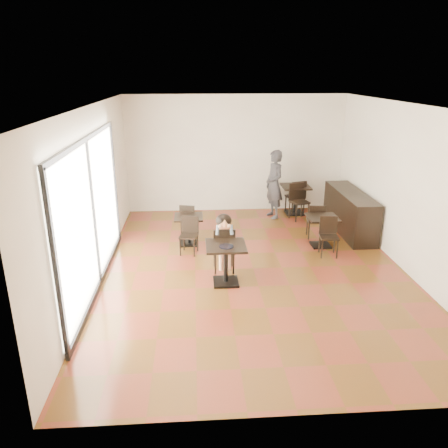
{
  "coord_description": "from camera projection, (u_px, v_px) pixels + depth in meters",
  "views": [
    {
      "loc": [
        -1.14,
        -7.97,
        3.78
      ],
      "look_at": [
        -0.6,
        -0.09,
        1.0
      ],
      "focal_mm": 35.0,
      "sensor_mm": 36.0,
      "label": 1
    }
  ],
  "objects": [
    {
      "name": "service_counter",
      "position": [
        350.0,
        212.0,
        10.71
      ],
      "size": [
        0.6,
        2.4,
        1.0
      ],
      "primitive_type": "cube",
      "color": "black",
      "rests_on": "floor"
    },
    {
      "name": "ceiling",
      "position": [
        257.0,
        105.0,
        7.76
      ],
      "size": [
        6.0,
        8.0,
        0.01
      ],
      "primitive_type": "cube",
      "color": "white",
      "rests_on": "floor"
    },
    {
      "name": "cafe_table_left",
      "position": [
        189.0,
        230.0,
        9.96
      ],
      "size": [
        0.77,
        0.77,
        0.67
      ],
      "primitive_type": null,
      "rotation": [
        0.0,
        0.0,
        -0.24
      ],
      "color": "black",
      "rests_on": "floor"
    },
    {
      "name": "child_table",
      "position": [
        226.0,
        264.0,
        8.1
      ],
      "size": [
        0.73,
        0.73,
        0.77
      ],
      "primitive_type": null,
      "color": "black",
      "rests_on": "floor"
    },
    {
      "name": "pizza_slice",
      "position": [
        225.0,
        226.0,
        8.23
      ],
      "size": [
        0.27,
        0.21,
        0.06
      ],
      "primitive_type": null,
      "color": "#E2D17F",
      "rests_on": "child"
    },
    {
      "name": "child",
      "position": [
        224.0,
        243.0,
        8.55
      ],
      "size": [
        0.42,
        0.59,
        1.17
      ],
      "primitive_type": null,
      "color": "slate",
      "rests_on": "child_chair"
    },
    {
      "name": "chair_mid_a",
      "position": [
        315.0,
        221.0,
        10.34
      ],
      "size": [
        0.42,
        0.42,
        0.84
      ],
      "primitive_type": null,
      "rotation": [
        0.0,
        0.0,
        3.03
      ],
      "color": "black",
      "rests_on": "floor"
    },
    {
      "name": "storefront_window",
      "position": [
        92.0,
        213.0,
        7.7
      ],
      "size": [
        0.04,
        4.5,
        2.6
      ],
      "primitive_type": "cube",
      "color": "white",
      "rests_on": "floor"
    },
    {
      "name": "floor",
      "position": [
        253.0,
        268.0,
        8.82
      ],
      "size": [
        6.0,
        8.0,
        0.01
      ],
      "primitive_type": "cube",
      "color": "maroon",
      "rests_on": "ground"
    },
    {
      "name": "wall_back",
      "position": [
        235.0,
        154.0,
        12.06
      ],
      "size": [
        6.0,
        0.01,
        3.2
      ],
      "primitive_type": "cube",
      "color": "white",
      "rests_on": "floor"
    },
    {
      "name": "wall_right",
      "position": [
        408.0,
        189.0,
        8.49
      ],
      "size": [
        0.01,
        8.0,
        3.2
      ],
      "primitive_type": "cube",
      "color": "white",
      "rests_on": "floor"
    },
    {
      "name": "cafe_table_mid",
      "position": [
        322.0,
        231.0,
        9.85
      ],
      "size": [
        0.73,
        0.73,
        0.7
      ],
      "primitive_type": null,
      "rotation": [
        0.0,
        0.0,
        -0.11
      ],
      "color": "black",
      "rests_on": "floor"
    },
    {
      "name": "chair_left_a",
      "position": [
        189.0,
        220.0,
        10.45
      ],
      "size": [
        0.44,
        0.44,
        0.81
      ],
      "primitive_type": null,
      "rotation": [
        0.0,
        0.0,
        2.9
      ],
      "color": "black",
      "rests_on": "floor"
    },
    {
      "name": "child_chair",
      "position": [
        224.0,
        249.0,
        8.59
      ],
      "size": [
        0.42,
        0.42,
        0.93
      ],
      "primitive_type": null,
      "rotation": [
        0.0,
        0.0,
        3.14
      ],
      "color": "black",
      "rests_on": "floor"
    },
    {
      "name": "wall_left",
      "position": [
        95.0,
        195.0,
        8.1
      ],
      "size": [
        0.01,
        8.0,
        3.2
      ],
      "primitive_type": "cube",
      "color": "white",
      "rests_on": "floor"
    },
    {
      "name": "plate",
      "position": [
        226.0,
        246.0,
        7.87
      ],
      "size": [
        0.26,
        0.26,
        0.02
      ],
      "primitive_type": "cylinder",
      "color": "black",
      "rests_on": "child_table"
    },
    {
      "name": "chair_back_a",
      "position": [
        295.0,
        197.0,
        12.06
      ],
      "size": [
        0.54,
        0.54,
        0.96
      ],
      "primitive_type": null,
      "rotation": [
        0.0,
        0.0,
        3.43
      ],
      "color": "black",
      "rests_on": "floor"
    },
    {
      "name": "wall_front",
      "position": [
        307.0,
        293.0,
        4.53
      ],
      "size": [
        6.0,
        0.01,
        3.2
      ],
      "primitive_type": "cube",
      "color": "white",
      "rests_on": "floor"
    },
    {
      "name": "chair_left_b",
      "position": [
        189.0,
        236.0,
        9.42
      ],
      "size": [
        0.44,
        0.44,
        0.81
      ],
      "primitive_type": null,
      "rotation": [
        0.0,
        0.0,
        -0.24
      ],
      "color": "black",
      "rests_on": "floor"
    },
    {
      "name": "chair_back_b",
      "position": [
        299.0,
        202.0,
        11.58
      ],
      "size": [
        0.54,
        0.54,
        0.96
      ],
      "primitive_type": null,
      "rotation": [
        0.0,
        0.0,
        0.28
      ],
      "color": "black",
      "rests_on": "floor"
    },
    {
      "name": "chair_mid_b",
      "position": [
        329.0,
        237.0,
        9.31
      ],
      "size": [
        0.42,
        0.42,
        0.84
      ],
      "primitive_type": null,
      "rotation": [
        0.0,
        0.0,
        -0.11
      ],
      "color": "black",
      "rests_on": "floor"
    },
    {
      "name": "cafe_table_back",
      "position": [
        295.0,
        200.0,
        12.09
      ],
      "size": [
        0.94,
        0.94,
        0.8
      ],
      "primitive_type": null,
      "rotation": [
        0.0,
        0.0,
        0.28
      ],
      "color": "black",
      "rests_on": "floor"
    },
    {
      "name": "adult_patron",
      "position": [
        274.0,
        184.0,
        11.63
      ],
      "size": [
        0.61,
        0.76,
        1.83
      ],
      "primitive_type": "imported",
      "rotation": [
        0.0,
        0.0,
        -1.29
      ],
      "color": "#3B3A40",
      "rests_on": "floor"
    }
  ]
}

